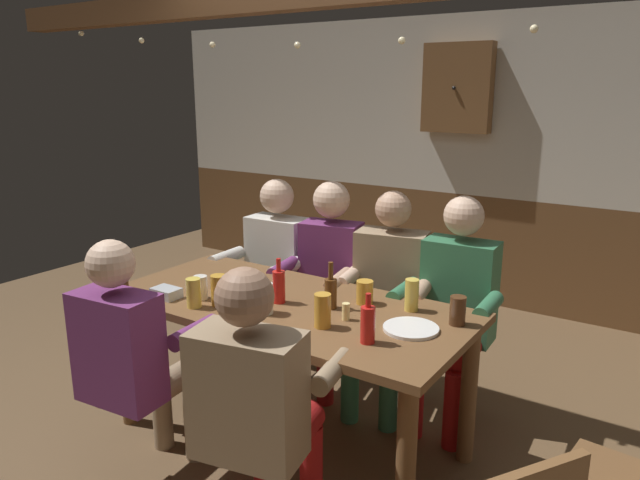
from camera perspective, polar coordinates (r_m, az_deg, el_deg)
The scene contains 28 objects.
ground_plane at distance 3.19m, azimuth -4.98°, elevation -19.84°, with size 7.51×7.51×0.00m, color brown.
back_wall_upper at distance 5.11m, azimuth 14.89°, elevation 12.24°, with size 6.26×0.12×1.44m, color beige.
back_wall_wainscot at distance 5.28m, azimuth 14.06°, elevation -0.62°, with size 6.26×0.12×0.92m, color brown.
dining_table at distance 3.00m, azimuth -3.17°, elevation -7.89°, with size 1.82×0.85×0.76m.
person_0 at distance 3.83m, azimuth -4.66°, elevation -2.52°, with size 0.54×0.52×1.23m.
person_1 at distance 3.60m, azimuth 0.63°, elevation -3.44°, with size 0.54×0.55×1.25m.
person_2 at distance 3.40m, azimuth 6.41°, elevation -4.88°, with size 0.58×0.58×1.24m.
person_3 at distance 3.26m, azimuth 12.73°, elevation -5.85°, with size 0.54×0.50×1.25m.
person_4 at distance 2.82m, azimuth -17.47°, elevation -10.22°, with size 0.54×0.52×1.19m.
person_5 at distance 2.34m, azimuth -6.06°, elevation -14.70°, with size 0.59×0.59×1.19m.
table_candle at distance 2.73m, azimuth 2.49°, elevation -6.84°, with size 0.04×0.04×0.08m, color #F9E08C.
condiment_caddy at distance 3.11m, azimuth -14.47°, elevation -4.90°, with size 0.14×0.10×0.05m, color #B2B7BC.
plate_0 at distance 3.20m, azimuth -6.98°, elevation -4.34°, with size 0.25×0.25×0.01m, color white.
plate_1 at distance 2.66m, azimuth 8.68°, elevation -8.35°, with size 0.24×0.24×0.01m, color white.
bottle_0 at distance 2.85m, azimuth 1.03°, elevation -4.98°, with size 0.06×0.06×0.23m.
bottle_1 at distance 2.49m, azimuth 4.59°, elevation -7.97°, with size 0.06×0.06×0.22m.
bottle_2 at distance 2.93m, azimuth -3.95°, elevation -4.39°, with size 0.06×0.06×0.23m.
pint_glass_0 at distance 2.93m, azimuth -11.98°, elevation -4.97°, with size 0.07×0.07×0.14m, color #E5C64C.
pint_glass_1 at distance 3.24m, azimuth -18.41°, elevation -3.63°, with size 0.07×0.07×0.13m, color #4C2D19.
pint_glass_2 at distance 2.86m, azimuth 8.75°, elevation -5.21°, with size 0.07×0.07×0.15m, color #E5C64C.
pint_glass_3 at distance 2.74m, azimuth 13.02°, elevation -6.59°, with size 0.07×0.07×0.13m, color #4C2D19.
pint_glass_4 at distance 2.94m, azimuth -9.65°, elevation -4.74°, with size 0.08×0.08×0.15m, color gold.
pint_glass_5 at distance 2.81m, azimuth -5.36°, elevation -5.55°, with size 0.08×0.08×0.15m, color white.
pint_glass_6 at distance 3.04m, azimuth -11.33°, elevation -4.47°, with size 0.07×0.07×0.12m, color white.
pint_glass_7 at distance 2.93m, azimuth 4.29°, elevation -5.00°, with size 0.08×0.08×0.12m, color gold.
pint_glass_8 at distance 2.64m, azimuth 0.25°, elevation -6.76°, with size 0.07×0.07×0.15m, color gold.
wall_dart_cabinet at distance 5.03m, azimuth 12.99°, elevation 13.96°, with size 0.56×0.15×0.70m.
string_lights at distance 3.24m, azimuth 2.59°, elevation 19.34°, with size 4.42×0.04×0.18m.
Camera 1 is at (1.67, -2.04, 1.80)m, focal length 33.50 mm.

